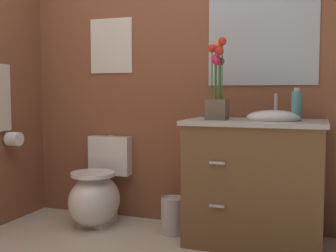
{
  "coord_description": "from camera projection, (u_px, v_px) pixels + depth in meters",
  "views": [
    {
      "loc": [
        1.01,
        -1.66,
        1.05
      ],
      "look_at": [
        -0.0,
        1.21,
        0.81
      ],
      "focal_mm": 45.64,
      "sensor_mm": 36.0,
      "label": 1
    }
  ],
  "objects": [
    {
      "name": "wall_back",
      "position": [
        209.0,
        66.0,
        3.31
      ],
      "size": [
        4.12,
        0.05,
        2.5
      ],
      "primitive_type": "cube",
      "color": "brown",
      "rests_on": "ground_plane"
    },
    {
      "name": "toilet",
      "position": [
        97.0,
        194.0,
        3.38
      ],
      "size": [
        0.38,
        0.59,
        0.69
      ],
      "color": "white",
      "rests_on": "ground_plane"
    },
    {
      "name": "wall_poster",
      "position": [
        111.0,
        46.0,
        3.54
      ],
      "size": [
        0.38,
        0.01,
        0.45
      ],
      "primitive_type": "cube",
      "color": "silver"
    },
    {
      "name": "wall_mirror",
      "position": [
        262.0,
        37.0,
        3.13
      ],
      "size": [
        0.8,
        0.01,
        0.7
      ],
      "primitive_type": "cube",
      "color": "#B2BCC6"
    },
    {
      "name": "trash_bin",
      "position": [
        173.0,
        215.0,
        3.16
      ],
      "size": [
        0.18,
        0.18,
        0.27
      ],
      "color": "#B7B7BC",
      "rests_on": "ground_plane"
    },
    {
      "name": "flower_vase",
      "position": [
        217.0,
        90.0,
        2.91
      ],
      "size": [
        0.14,
        0.14,
        0.56
      ],
      "color": "brown",
      "rests_on": "vanity_cabinet"
    },
    {
      "name": "vanity_cabinet",
      "position": [
        255.0,
        181.0,
        2.93
      ],
      "size": [
        0.94,
        0.56,
        1.04
      ],
      "color": "brown",
      "rests_on": "ground_plane"
    },
    {
      "name": "toilet_paper_roll",
      "position": [
        14.0,
        139.0,
        3.37
      ],
      "size": [
        0.11,
        0.11,
        0.11
      ],
      "primitive_type": "cylinder",
      "rotation": [
        0.0,
        1.57,
        0.0
      ],
      "color": "white"
    },
    {
      "name": "soap_bottle",
      "position": [
        296.0,
        106.0,
        2.8
      ],
      "size": [
        0.07,
        0.07,
        0.22
      ],
      "color": "teal",
      "rests_on": "vanity_cabinet"
    }
  ]
}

